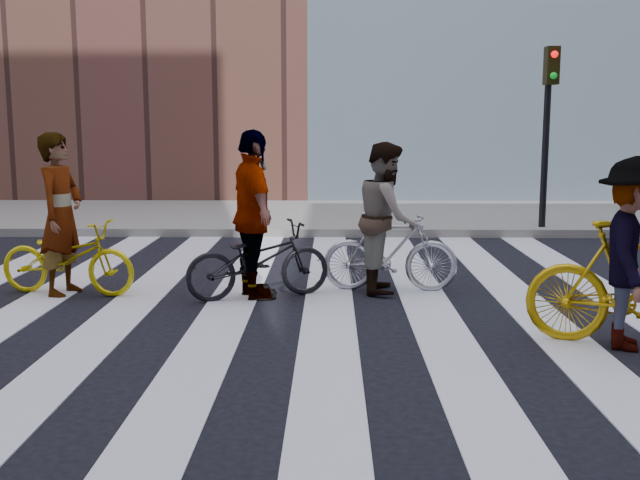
{
  "coord_description": "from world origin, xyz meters",
  "views": [
    {
      "loc": [
        0.58,
        -8.11,
        2.01
      ],
      "look_at": [
        0.45,
        0.3,
        0.69
      ],
      "focal_mm": 42.0,
      "sensor_mm": 36.0,
      "label": 1
    }
  ],
  "objects_px": {
    "bike_yellow_left": "(67,258)",
    "bike_yellow_right": "(636,286)",
    "bike_silver_mid": "(390,251)",
    "rider_right": "(633,254)",
    "traffic_signal": "(548,108)",
    "rider_left": "(61,215)",
    "rider_mid": "(387,217)",
    "bike_dark_rear": "(258,260)",
    "rider_rear": "(253,215)"
  },
  "relations": [
    {
      "from": "bike_silver_mid",
      "to": "rider_right",
      "type": "xyz_separation_m",
      "value": [
        1.97,
        -2.28,
        0.38
      ]
    },
    {
      "from": "bike_yellow_left",
      "to": "bike_dark_rear",
      "type": "distance_m",
      "value": 2.28
    },
    {
      "from": "bike_yellow_left",
      "to": "bike_silver_mid",
      "type": "relative_size",
      "value": 1.05
    },
    {
      "from": "rider_rear",
      "to": "bike_yellow_right",
      "type": "bearing_deg",
      "value": -138.41
    },
    {
      "from": "bike_yellow_right",
      "to": "bike_silver_mid",
      "type": "bearing_deg",
      "value": 60.45
    },
    {
      "from": "bike_dark_rear",
      "to": "rider_right",
      "type": "xyz_separation_m",
      "value": [
        3.53,
        -1.89,
        0.42
      ]
    },
    {
      "from": "traffic_signal",
      "to": "rider_left",
      "type": "distance_m",
      "value": 8.58
    },
    {
      "from": "bike_silver_mid",
      "to": "rider_mid",
      "type": "distance_m",
      "value": 0.42
    },
    {
      "from": "bike_yellow_left",
      "to": "rider_mid",
      "type": "height_order",
      "value": "rider_mid"
    },
    {
      "from": "bike_yellow_right",
      "to": "rider_right",
      "type": "distance_m",
      "value": 0.29
    },
    {
      "from": "bike_silver_mid",
      "to": "rider_left",
      "type": "height_order",
      "value": "rider_left"
    },
    {
      "from": "bike_dark_rear",
      "to": "bike_yellow_left",
      "type": "bearing_deg",
      "value": 65.14
    },
    {
      "from": "traffic_signal",
      "to": "rider_rear",
      "type": "height_order",
      "value": "traffic_signal"
    },
    {
      "from": "bike_silver_mid",
      "to": "bike_dark_rear",
      "type": "xyz_separation_m",
      "value": [
        -1.55,
        -0.4,
        -0.04
      ]
    },
    {
      "from": "bike_yellow_right",
      "to": "rider_left",
      "type": "height_order",
      "value": "rider_left"
    },
    {
      "from": "traffic_signal",
      "to": "bike_yellow_left",
      "type": "relative_size",
      "value": 1.97
    },
    {
      "from": "bike_yellow_left",
      "to": "rider_left",
      "type": "bearing_deg",
      "value": 100.54
    },
    {
      "from": "traffic_signal",
      "to": "rider_rear",
      "type": "relative_size",
      "value": 1.71
    },
    {
      "from": "traffic_signal",
      "to": "bike_silver_mid",
      "type": "height_order",
      "value": "traffic_signal"
    },
    {
      "from": "bike_yellow_left",
      "to": "rider_mid",
      "type": "bearing_deg",
      "value": -75.82
    },
    {
      "from": "rider_rear",
      "to": "bike_yellow_left",
      "type": "bearing_deg",
      "value": 65.05
    },
    {
      "from": "bike_yellow_left",
      "to": "rider_rear",
      "type": "relative_size",
      "value": 0.87
    },
    {
      "from": "bike_yellow_right",
      "to": "bike_dark_rear",
      "type": "bearing_deg",
      "value": 81.09
    },
    {
      "from": "traffic_signal",
      "to": "rider_rear",
      "type": "distance_m",
      "value": 6.97
    },
    {
      "from": "bike_silver_mid",
      "to": "rider_rear",
      "type": "xyz_separation_m",
      "value": [
        -1.6,
        -0.4,
        0.49
      ]
    },
    {
      "from": "bike_yellow_right",
      "to": "rider_rear",
      "type": "relative_size",
      "value": 0.98
    },
    {
      "from": "bike_yellow_left",
      "to": "bike_yellow_right",
      "type": "distance_m",
      "value": 6.2
    },
    {
      "from": "rider_left",
      "to": "rider_mid",
      "type": "distance_m",
      "value": 3.83
    },
    {
      "from": "rider_right",
      "to": "bike_yellow_left",
      "type": "bearing_deg",
      "value": 89.49
    },
    {
      "from": "rider_mid",
      "to": "rider_rear",
      "type": "distance_m",
      "value": 1.6
    },
    {
      "from": "bike_yellow_left",
      "to": "rider_rear",
      "type": "distance_m",
      "value": 2.29
    },
    {
      "from": "rider_right",
      "to": "rider_left",
      "type": "bearing_deg",
      "value": 89.65
    },
    {
      "from": "bike_yellow_left",
      "to": "rider_right",
      "type": "bearing_deg",
      "value": -98.89
    },
    {
      "from": "traffic_signal",
      "to": "bike_dark_rear",
      "type": "height_order",
      "value": "traffic_signal"
    },
    {
      "from": "traffic_signal",
      "to": "rider_rear",
      "type": "bearing_deg",
      "value": -133.55
    },
    {
      "from": "traffic_signal",
      "to": "rider_right",
      "type": "relative_size",
      "value": 1.93
    },
    {
      "from": "traffic_signal",
      "to": "rider_mid",
      "type": "height_order",
      "value": "traffic_signal"
    },
    {
      "from": "rider_left",
      "to": "bike_yellow_left",
      "type": "bearing_deg",
      "value": -79.46
    },
    {
      "from": "rider_mid",
      "to": "bike_dark_rear",
      "type": "bearing_deg",
      "value": 108.46
    },
    {
      "from": "rider_right",
      "to": "bike_yellow_right",
      "type": "bearing_deg",
      "value": -71.07
    },
    {
      "from": "rider_left",
      "to": "rider_rear",
      "type": "relative_size",
      "value": 0.98
    },
    {
      "from": "bike_dark_rear",
      "to": "rider_right",
      "type": "relative_size",
      "value": 0.98
    },
    {
      "from": "traffic_signal",
      "to": "bike_yellow_left",
      "type": "distance_m",
      "value": 8.64
    },
    {
      "from": "bike_dark_rear",
      "to": "traffic_signal",
      "type": "bearing_deg",
      "value": -64.15
    },
    {
      "from": "bike_yellow_left",
      "to": "bike_silver_mid",
      "type": "height_order",
      "value": "bike_silver_mid"
    },
    {
      "from": "rider_rear",
      "to": "bike_dark_rear",
      "type": "bearing_deg",
      "value": -110.91
    },
    {
      "from": "traffic_signal",
      "to": "rider_left",
      "type": "relative_size",
      "value": 1.74
    },
    {
      "from": "bike_dark_rear",
      "to": "rider_right",
      "type": "bearing_deg",
      "value": -139.08
    },
    {
      "from": "rider_left",
      "to": "rider_rear",
      "type": "xyz_separation_m",
      "value": [
        2.27,
        -0.16,
        0.02
      ]
    },
    {
      "from": "bike_dark_rear",
      "to": "rider_mid",
      "type": "height_order",
      "value": "rider_mid"
    }
  ]
}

